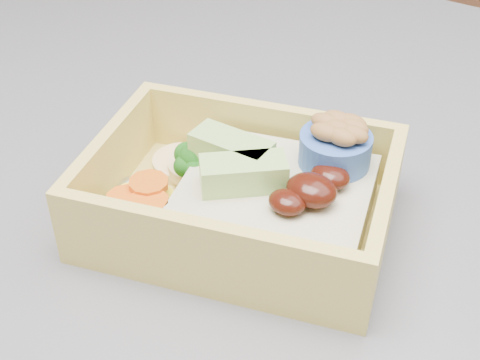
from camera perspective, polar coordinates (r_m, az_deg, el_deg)
The scene contains 1 object.
bento_box at distance 0.46m, azimuth 0.86°, elevation -1.28°, with size 0.24×0.20×0.08m.
Camera 1 is at (0.42, -0.46, 1.24)m, focal length 50.00 mm.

